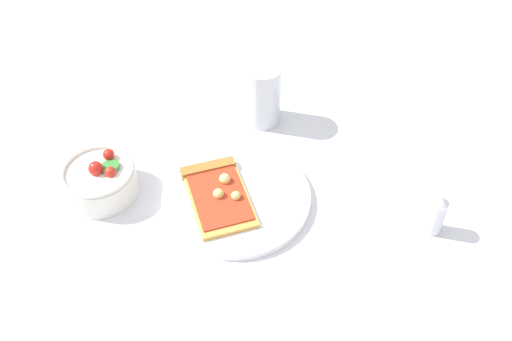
# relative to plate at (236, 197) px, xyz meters

# --- Properties ---
(ground_plane) EXTENTS (2.40, 2.40, 0.00)m
(ground_plane) POSITION_rel_plate_xyz_m (0.03, 0.02, -0.01)
(ground_plane) COLOR silver
(ground_plane) RESTS_ON ground
(plate) EXTENTS (0.25, 0.25, 0.01)m
(plate) POSITION_rel_plate_xyz_m (0.00, 0.00, 0.00)
(plate) COLOR white
(plate) RESTS_ON ground_plane
(pizza_slice_main) EXTENTS (0.17, 0.18, 0.02)m
(pizza_slice_main) POSITION_rel_plate_xyz_m (-0.02, 0.03, 0.01)
(pizza_slice_main) COLOR gold
(pizza_slice_main) RESTS_ON plate
(salad_bowl) EXTENTS (0.12, 0.12, 0.07)m
(salad_bowl) POSITION_rel_plate_xyz_m (-0.11, 0.20, 0.02)
(salad_bowl) COLOR white
(salad_bowl) RESTS_ON ground_plane
(soda_glass) EXTENTS (0.07, 0.07, 0.12)m
(soda_glass) POSITION_rel_plate_xyz_m (0.20, 0.07, 0.05)
(soda_glass) COLOR silver
(soda_glass) RESTS_ON ground_plane
(pepper_shaker) EXTENTS (0.03, 0.03, 0.08)m
(pepper_shaker) POSITION_rel_plate_xyz_m (0.12, -0.30, 0.03)
(pepper_shaker) COLOR silver
(pepper_shaker) RESTS_ON ground_plane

